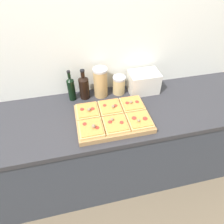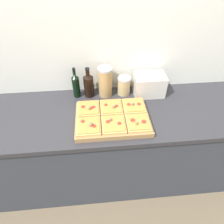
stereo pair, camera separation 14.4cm
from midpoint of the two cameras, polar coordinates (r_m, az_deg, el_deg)
The scene contains 15 objects.
ground_plane at distance 2.14m, azimuth 0.60°, elevation -24.56°, with size 12.00×12.00×0.00m, color brown.
wall_back at distance 1.66m, azimuth -1.52°, elevation 17.04°, with size 6.00×0.06×2.50m.
kitchen_counter at distance 1.90m, azimuth -0.29°, elevation -10.29°, with size 2.63×0.67×0.90m.
cutting_board at distance 1.48m, azimuth 2.88°, elevation -2.06°, with size 0.54×0.38×0.04m, color #A37A4C.
pizza_slice_back_left at distance 1.52m, azimuth -4.07°, elevation 0.87°, with size 0.16×0.17×0.05m.
pizza_slice_back_center at distance 1.53m, azimuth 2.50°, elevation 1.27°, with size 0.16×0.17×0.05m.
pizza_slice_back_right at distance 1.56m, azimuth 8.87°, elevation 1.66°, with size 0.16×0.17×0.05m.
pizza_slice_front_left at distance 1.39m, azimuth -3.75°, elevation -4.18°, with size 0.16×0.17×0.06m.
pizza_slice_front_center at distance 1.40m, azimuth 3.40°, elevation -3.69°, with size 0.16×0.17×0.05m.
pizza_slice_front_right at distance 1.43m, azimuth 10.37°, elevation -3.19°, with size 0.16×0.17×0.05m.
olive_oil_bottle at distance 1.67m, azimuth -7.83°, elevation 7.50°, with size 0.06×0.06×0.27m.
wine_bottle at distance 1.67m, azimuth -4.22°, elevation 7.68°, with size 0.08×0.08×0.26m.
grain_jar_tall at distance 1.66m, azimuth 0.55°, elevation 8.55°, with size 0.12×0.12×0.26m.
grain_jar_short at distance 1.71m, azimuth 5.82°, elevation 7.41°, with size 0.11×0.11×0.16m.
toaster_oven at distance 1.74m, azimuth 12.94°, elevation 7.53°, with size 0.28×0.18×0.18m.
Camera 2 is at (-0.02, -0.82, 1.97)m, focal length 32.00 mm.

